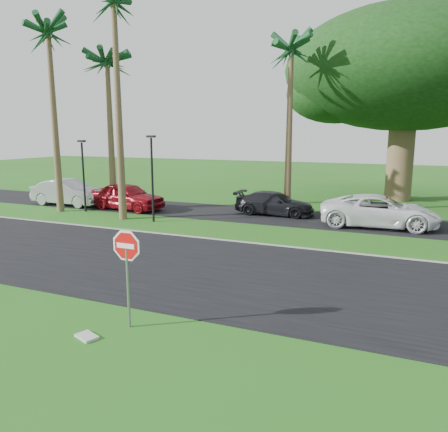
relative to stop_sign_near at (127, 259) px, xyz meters
name	(u,v)px	position (x,y,z in m)	size (l,w,h in m)	color
ground	(172,286)	(-0.50, 3.00, -1.77)	(120.00, 120.00, 0.00)	#285615
road	(200,268)	(-0.50, 5.00, -1.76)	(120.00, 8.00, 0.02)	black
parking_strip	(280,217)	(-0.50, 15.50, -1.76)	(120.00, 5.00, 0.02)	black
curb	(240,242)	(-0.50, 9.05, -1.74)	(120.00, 0.12, 0.06)	gray
stop_sign_near	(127,259)	(0.00, 0.00, 0.00)	(1.05, 0.07, 2.62)	gray
palm_left_far	(48,38)	(-13.50, 12.00, 8.36)	(5.00, 5.00, 11.50)	brown
palm_left_mid	(107,66)	(-11.00, 14.00, 6.90)	(5.00, 5.00, 10.00)	brown
palm_left_near	(114,8)	(-8.50, 11.50, 9.33)	(5.00, 5.00, 12.50)	brown
palm_center	(291,54)	(-0.50, 17.00, 7.39)	(5.00, 5.00, 10.50)	brown
canopy_tree	(407,70)	(5.50, 25.00, 7.17)	(16.50, 16.50, 13.12)	brown
streetlight_left	(83,171)	(-12.00, 12.50, 0.72)	(0.45, 0.25, 4.34)	black
streetlight_right	(152,173)	(-6.50, 11.50, 0.88)	(0.45, 0.25, 4.64)	black
car_silver	(69,193)	(-14.59, 13.94, -0.93)	(1.80, 5.15, 1.70)	#AAADB1
car_red	(127,196)	(-10.00, 14.08, -0.94)	(1.98, 4.92, 1.68)	maroon
car_dark	(274,204)	(-1.00, 15.96, -1.10)	(1.89, 4.65, 1.35)	black
car_minivan	(380,211)	(4.92, 14.87, -0.96)	(2.71, 5.87, 1.63)	white
utility_slab	(87,336)	(-0.59, -0.89, -1.74)	(0.55, 0.35, 0.06)	#AAA9A2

